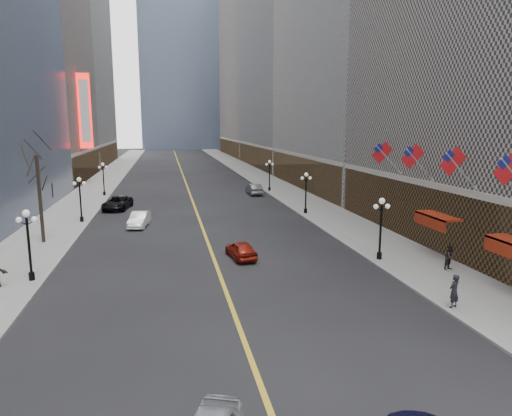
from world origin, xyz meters
name	(u,v)px	position (x,y,z in m)	size (l,w,h in m)	color
sidewalk_east	(277,187)	(14.00, 70.00, 0.07)	(6.00, 230.00, 0.15)	gray
sidewalk_west	(92,192)	(-14.00, 70.00, 0.07)	(6.00, 230.00, 0.15)	gray
lane_line	(185,182)	(0.00, 80.00, 0.01)	(0.25, 200.00, 0.02)	gold
bldg_east_c	(308,62)	(29.88, 106.00, 24.18)	(26.60, 40.60, 48.80)	gray
bldg_east_d	(267,57)	(29.90, 149.00, 31.17)	(26.60, 46.60, 62.80)	gray
bldg_west_d	(44,10)	(-29.92, 121.00, 36.17)	(26.60, 38.60, 72.80)	beige
streetlamp_east_1	(381,222)	(11.80, 30.00, 2.90)	(1.26, 0.44, 4.52)	black
streetlamp_east_2	(306,188)	(11.80, 48.00, 2.90)	(1.26, 0.44, 4.52)	black
streetlamp_east_3	(270,172)	(11.80, 66.00, 2.90)	(1.26, 0.44, 4.52)	black
streetlamp_west_1	(28,238)	(-11.80, 30.00, 2.90)	(1.26, 0.44, 4.52)	black
streetlamp_west_2	(80,195)	(-11.80, 48.00, 2.90)	(1.26, 0.44, 4.52)	black
streetlamp_west_3	(103,175)	(-11.80, 66.00, 2.90)	(1.26, 0.44, 4.52)	black
flag_2	(511,171)	(15.31, 22.00, 7.29)	(2.87, 0.12, 2.87)	#B2B2B7
flag_3	(455,164)	(15.31, 27.00, 7.29)	(2.87, 0.12, 2.87)	#B2B2B7
flag_4	(415,158)	(15.31, 32.00, 7.29)	(2.87, 0.12, 2.87)	#B2B2B7
flag_5	(384,154)	(15.31, 37.00, 7.29)	(2.87, 0.12, 2.87)	#B2B2B7
awning_c	(435,217)	(16.11, 30.00, 3.08)	(1.40, 4.00, 0.93)	maroon
theatre_marquee	(85,111)	(-15.88, 80.00, 12.00)	(2.00, 0.55, 12.00)	red
tree_west_far	(38,169)	(-13.50, 40.00, 6.24)	(3.60, 3.60, 7.92)	#2D231C
car_nb_mid	(139,219)	(-5.98, 45.16, 0.71)	(1.51, 4.33, 1.43)	white
car_nb_far	(117,203)	(-9.00, 55.18, 0.77)	(2.56, 5.55, 1.54)	black
car_sb_mid	(241,250)	(2.00, 32.65, 0.66)	(1.57, 3.89, 1.33)	maroon
car_sb_far	(254,189)	(9.00, 63.53, 0.79)	(1.67, 4.78, 1.58)	#51575A
ped_ne_corner	(454,291)	(11.60, 20.90, 1.07)	(0.67, 0.49, 1.84)	black
ped_east_walk	(450,257)	(15.36, 26.79, 1.03)	(0.85, 0.47, 1.75)	black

